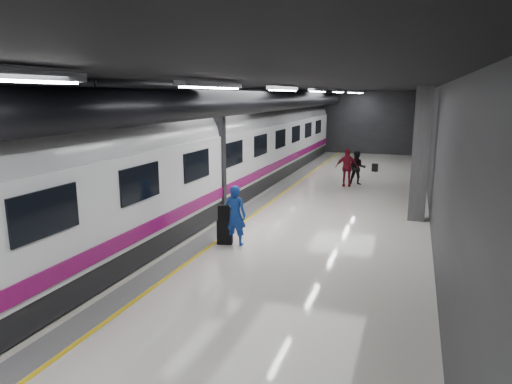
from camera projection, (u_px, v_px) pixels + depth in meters
The scene contains 9 objects.
ground at pixel (273, 222), 15.36m from camera, with size 40.00×40.00×0.00m, color beige.
platform_hall at pixel (274, 115), 15.60m from camera, with size 10.02×40.02×4.51m.
train at pixel (185, 157), 15.97m from camera, with size 3.05×38.00×4.05m.
traveler_main at pixel (235, 215), 12.92m from camera, with size 0.63×0.41×1.73m, color #1640AA.
suitcase_main at pixel (225, 232), 13.11m from camera, with size 0.43×0.27×0.71m, color black.
shoulder_bag at pixel (224, 213), 12.97m from camera, with size 0.33×0.18×0.44m, color black.
traveler_far_a at pixel (357, 168), 21.69m from camera, with size 0.79×0.61×1.62m, color black.
traveler_far_b at pixel (347, 167), 21.37m from camera, with size 1.04×0.43×1.77m, color maroon.
suitcase_far at pixel (375, 168), 25.58m from camera, with size 0.30×0.20×0.45m, color black.
Camera 1 is at (4.33, -14.17, 4.20)m, focal length 32.00 mm.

